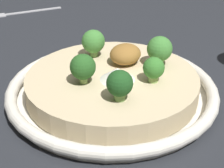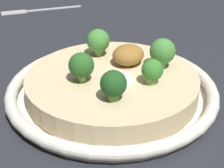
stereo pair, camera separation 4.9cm
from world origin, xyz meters
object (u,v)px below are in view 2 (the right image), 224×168
Objects in this scene: broccoli_right at (81,66)px; risotto_bowl at (112,87)px; fork_utensil at (33,10)px; broccoli_back_left at (152,71)px; broccoli_back_right at (113,84)px; broccoli_front_left at (98,41)px; broccoli_left at (162,52)px.

risotto_bowl is at bearing 157.41° from broccoli_right.
broccoli_back_left is at bearing 101.58° from fork_utensil.
fork_utensil is (-0.21, -0.47, -0.06)m from broccoli_back_right.
broccoli_right reaches higher than broccoli_back_right.
risotto_bowl is 0.06m from broccoli_right.
broccoli_back_right reaches higher than broccoli_back_left.
broccoli_right is at bearing 30.13° from broccoli_front_left.
risotto_bowl is 0.07m from broccoli_back_left.
broccoli_right is (0.11, -0.05, -0.00)m from broccoli_left.
broccoli_left is at bearing 106.56° from fork_utensil.
broccoli_right reaches higher than broccoli_back_left.
broccoli_back_left is 0.19× the size of fork_utensil.
broccoli_right is at bearing -95.06° from broccoli_back_right.
broccoli_right is 0.09m from broccoli_front_left.
risotto_bowl is 6.98× the size of broccoli_front_left.
broccoli_left is at bearing 153.53° from broccoli_right.
broccoli_right is 1.18× the size of broccoli_back_left.
broccoli_back_right is at bearing 53.16° from broccoli_front_left.
broccoli_right is at bearing -22.59° from risotto_bowl.
broccoli_left is (-0.11, -0.01, 0.00)m from broccoli_back_right.
broccoli_front_left is (-0.08, -0.11, 0.00)m from broccoli_back_right.
fork_utensil is (-0.10, -0.46, -0.06)m from broccoli_left.
risotto_bowl is 0.09m from broccoli_left.
risotto_bowl is at bearing -71.64° from broccoli_back_left.
risotto_bowl is 7.23× the size of broccoli_right.
broccoli_right is 0.23× the size of fork_utensil.
broccoli_left is 0.24× the size of fork_utensil.
broccoli_back_left is (-0.06, 0.01, -0.00)m from broccoli_back_right.
broccoli_front_left is at bearing -149.87° from broccoli_right.
broccoli_back_right is 0.06m from broccoli_right.
broccoli_back_left is at bearing 82.82° from broccoli_front_left.
broccoli_front_left is (-0.01, -0.12, 0.01)m from broccoli_back_left.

